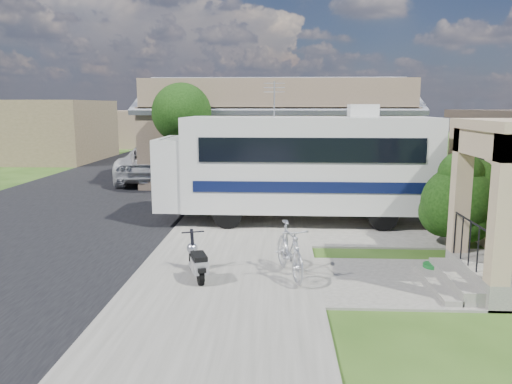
{
  "coord_description": "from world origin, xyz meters",
  "views": [
    {
      "loc": [
        0.15,
        -11.1,
        3.67
      ],
      "look_at": [
        -0.5,
        2.5,
        1.3
      ],
      "focal_mm": 35.0,
      "sensor_mm": 36.0,
      "label": 1
    }
  ],
  "objects_px": {
    "shrub": "(460,199)",
    "scooter": "(197,262)",
    "van": "(179,152)",
    "pickup_truck": "(153,163)",
    "motorhome": "(298,164)",
    "bicycle": "(289,253)",
    "garden_hose": "(433,270)"
  },
  "relations": [
    {
      "from": "shrub",
      "to": "garden_hose",
      "type": "bearing_deg",
      "value": -120.63
    },
    {
      "from": "shrub",
      "to": "garden_hose",
      "type": "height_order",
      "value": "shrub"
    },
    {
      "from": "motorhome",
      "to": "bicycle",
      "type": "xyz_separation_m",
      "value": [
        -0.35,
        -5.37,
        -1.29
      ]
    },
    {
      "from": "motorhome",
      "to": "bicycle",
      "type": "height_order",
      "value": "motorhome"
    },
    {
      "from": "pickup_truck",
      "to": "van",
      "type": "relative_size",
      "value": 1.15
    },
    {
      "from": "motorhome",
      "to": "pickup_truck",
      "type": "xyz_separation_m",
      "value": [
        -6.81,
        8.49,
        -0.99
      ]
    },
    {
      "from": "shrub",
      "to": "scooter",
      "type": "relative_size",
      "value": 1.84
    },
    {
      "from": "pickup_truck",
      "to": "garden_hose",
      "type": "bearing_deg",
      "value": 118.04
    },
    {
      "from": "motorhome",
      "to": "van",
      "type": "bearing_deg",
      "value": 114.55
    },
    {
      "from": "scooter",
      "to": "garden_hose",
      "type": "bearing_deg",
      "value": -11.62
    },
    {
      "from": "scooter",
      "to": "van",
      "type": "xyz_separation_m",
      "value": [
        -4.65,
        21.01,
        0.37
      ]
    },
    {
      "from": "scooter",
      "to": "bicycle",
      "type": "relative_size",
      "value": 0.72
    },
    {
      "from": "shrub",
      "to": "pickup_truck",
      "type": "distance_m",
      "value": 15.7
    },
    {
      "from": "motorhome",
      "to": "garden_hose",
      "type": "bearing_deg",
      "value": -59.95
    },
    {
      "from": "scooter",
      "to": "van",
      "type": "distance_m",
      "value": 21.52
    },
    {
      "from": "garden_hose",
      "to": "shrub",
      "type": "bearing_deg",
      "value": 59.37
    },
    {
      "from": "van",
      "to": "pickup_truck",
      "type": "bearing_deg",
      "value": -97.86
    },
    {
      "from": "bicycle",
      "to": "van",
      "type": "xyz_separation_m",
      "value": [
        -6.59,
        20.77,
        0.22
      ]
    },
    {
      "from": "shrub",
      "to": "scooter",
      "type": "xyz_separation_m",
      "value": [
        -6.36,
        -2.78,
        -0.87
      ]
    },
    {
      "from": "scooter",
      "to": "van",
      "type": "bearing_deg",
      "value": 83.22
    },
    {
      "from": "motorhome",
      "to": "garden_hose",
      "type": "xyz_separation_m",
      "value": [
        2.82,
        -4.92,
        -1.77
      ]
    },
    {
      "from": "pickup_truck",
      "to": "van",
      "type": "distance_m",
      "value": 6.91
    },
    {
      "from": "scooter",
      "to": "shrub",
      "type": "bearing_deg",
      "value": 4.37
    },
    {
      "from": "pickup_truck",
      "to": "shrub",
      "type": "bearing_deg",
      "value": 126.21
    },
    {
      "from": "van",
      "to": "motorhome",
      "type": "bearing_deg",
      "value": -74.72
    },
    {
      "from": "shrub",
      "to": "bicycle",
      "type": "bearing_deg",
      "value": -150.09
    },
    {
      "from": "shrub",
      "to": "bicycle",
      "type": "relative_size",
      "value": 1.32
    },
    {
      "from": "pickup_truck",
      "to": "garden_hose",
      "type": "height_order",
      "value": "pickup_truck"
    },
    {
      "from": "scooter",
      "to": "van",
      "type": "relative_size",
      "value": 0.25
    },
    {
      "from": "van",
      "to": "garden_hose",
      "type": "distance_m",
      "value": 22.56
    },
    {
      "from": "scooter",
      "to": "garden_hose",
      "type": "height_order",
      "value": "scooter"
    },
    {
      "from": "garden_hose",
      "to": "pickup_truck",
      "type": "bearing_deg",
      "value": 125.67
    }
  ]
}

